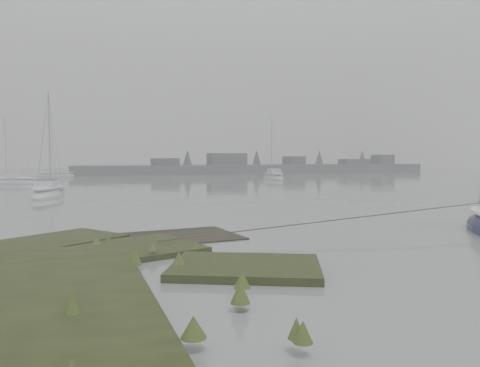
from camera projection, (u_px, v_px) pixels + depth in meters
name	position (u px, v px, depth m)	size (l,w,h in m)	color
ground	(116.00, 189.00, 39.67)	(160.00, 160.00, 0.00)	slate
far_shoreline	(264.00, 168.00, 78.62)	(60.00, 8.00, 4.15)	#4C4F51
sailboat_white	(48.00, 193.00, 31.84)	(2.83, 5.76, 7.78)	silver
sailboat_far_a	(13.00, 182.00, 46.64)	(5.23, 3.61, 7.06)	silver
sailboat_far_b	(273.00, 177.00, 56.77)	(2.65, 6.02, 8.22)	#B5BAC0
sailboat_far_c	(57.00, 175.00, 62.98)	(4.69, 1.81, 6.50)	#B1B5BB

